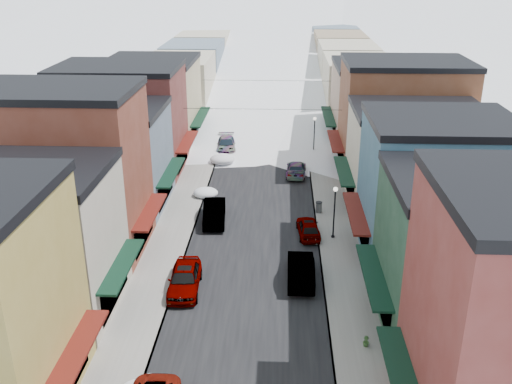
# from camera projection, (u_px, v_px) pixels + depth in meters

# --- Properties ---
(road) EXTENTS (10.00, 160.00, 0.01)m
(road) POSITION_uv_depth(u_px,v_px,m) (267.00, 118.00, 79.62)
(road) COLOR black
(road) RESTS_ON ground
(sidewalk_left) EXTENTS (3.20, 160.00, 0.15)m
(sidewalk_left) POSITION_uv_depth(u_px,v_px,m) (220.00, 117.00, 79.87)
(sidewalk_left) COLOR gray
(sidewalk_left) RESTS_ON ground
(sidewalk_right) EXTENTS (3.20, 160.00, 0.15)m
(sidewalk_right) POSITION_uv_depth(u_px,v_px,m) (314.00, 118.00, 79.32)
(sidewalk_right) COLOR gray
(sidewalk_right) RESTS_ON ground
(curb_left) EXTENTS (0.10, 160.00, 0.15)m
(curb_left) POSITION_uv_depth(u_px,v_px,m) (231.00, 117.00, 79.81)
(curb_left) COLOR slate
(curb_left) RESTS_ON ground
(curb_right) EXTENTS (0.10, 160.00, 0.15)m
(curb_right) POSITION_uv_depth(u_px,v_px,m) (303.00, 118.00, 79.38)
(curb_right) COLOR slate
(curb_right) RESTS_ON ground
(bldg_l_cream) EXTENTS (11.30, 8.20, 9.50)m
(bldg_l_cream) POSITION_uv_depth(u_px,v_px,m) (28.00, 241.00, 34.46)
(bldg_l_cream) COLOR #C0B19A
(bldg_l_cream) RESTS_ON ground
(bldg_l_brick_near) EXTENTS (12.30, 8.20, 12.50)m
(bldg_l_brick_near) POSITION_uv_depth(u_px,v_px,m) (64.00, 172.00, 41.31)
(bldg_l_brick_near) COLOR brown
(bldg_l_brick_near) RESTS_ON ground
(bldg_l_grayblue) EXTENTS (11.30, 9.20, 9.00)m
(bldg_l_grayblue) POSITION_uv_depth(u_px,v_px,m) (107.00, 157.00, 49.81)
(bldg_l_grayblue) COLOR slate
(bldg_l_grayblue) RESTS_ON ground
(bldg_l_brick_far) EXTENTS (13.30, 9.20, 11.00)m
(bldg_l_brick_far) POSITION_uv_depth(u_px,v_px,m) (122.00, 119.00, 57.79)
(bldg_l_brick_far) COLOR maroon
(bldg_l_brick_far) RESTS_ON ground
(bldg_l_tan) EXTENTS (11.30, 11.20, 10.00)m
(bldg_l_tan) POSITION_uv_depth(u_px,v_px,m) (153.00, 101.00, 67.19)
(bldg_l_tan) COLOR tan
(bldg_l_tan) RESTS_ON ground
(bldg_r_green) EXTENTS (11.30, 9.20, 9.50)m
(bldg_r_green) POSITION_uv_depth(u_px,v_px,m) (473.00, 254.00, 32.89)
(bldg_r_green) COLOR #21452F
(bldg_r_green) RESTS_ON ground
(bldg_r_blue) EXTENTS (11.30, 9.20, 10.50)m
(bldg_r_blue) POSITION_uv_depth(u_px,v_px,m) (436.00, 188.00, 41.02)
(bldg_r_blue) COLOR #36637B
(bldg_r_blue) RESTS_ON ground
(bldg_r_cream) EXTENTS (12.30, 9.20, 9.00)m
(bldg_r_cream) POSITION_uv_depth(u_px,v_px,m) (415.00, 158.00, 49.60)
(bldg_r_cream) COLOR beige
(bldg_r_cream) RESTS_ON ground
(bldg_r_brick_far) EXTENTS (13.30, 9.20, 11.50)m
(bldg_r_brick_far) POSITION_uv_depth(u_px,v_px,m) (402.00, 117.00, 57.43)
(bldg_r_brick_far) COLOR brown
(bldg_r_brick_far) RESTS_ON ground
(bldg_r_tan) EXTENTS (11.30, 11.20, 9.50)m
(bldg_r_tan) POSITION_uv_depth(u_px,v_px,m) (377.00, 104.00, 67.10)
(bldg_r_tan) COLOR #9D7C67
(bldg_r_tan) RESTS_ON ground
(distant_blocks) EXTENTS (34.00, 55.00, 8.00)m
(distant_blocks) POSITION_uv_depth(u_px,v_px,m) (271.00, 62.00, 99.37)
(distant_blocks) COLOR gray
(distant_blocks) RESTS_ON ground
(overhead_cables) EXTENTS (16.40, 15.04, 0.04)m
(overhead_cables) POSITION_uv_depth(u_px,v_px,m) (264.00, 93.00, 65.72)
(overhead_cables) COLOR black
(overhead_cables) RESTS_ON ground
(car_silver_sedan) EXTENTS (2.25, 5.14, 1.72)m
(car_silver_sedan) POSITION_uv_depth(u_px,v_px,m) (185.00, 278.00, 37.90)
(car_silver_sedan) COLOR #95979C
(car_silver_sedan) RESTS_ON ground
(car_dark_hatch) EXTENTS (2.19, 5.24, 1.69)m
(car_dark_hatch) POSITION_uv_depth(u_px,v_px,m) (214.00, 213.00, 47.78)
(car_dark_hatch) COLOR black
(car_dark_hatch) RESTS_ON ground
(car_silver_wagon) EXTENTS (2.60, 5.48, 1.54)m
(car_silver_wagon) POSITION_uv_depth(u_px,v_px,m) (226.00, 144.00, 65.59)
(car_silver_wagon) COLOR #93949A
(car_silver_wagon) RESTS_ON ground
(car_green_sedan) EXTENTS (1.84, 5.21, 1.71)m
(car_green_sedan) POSITION_uv_depth(u_px,v_px,m) (301.00, 269.00, 39.02)
(car_green_sedan) COLOR black
(car_green_sedan) RESTS_ON ground
(car_gray_suv) EXTENTS (2.01, 4.28, 1.42)m
(car_gray_suv) POSITION_uv_depth(u_px,v_px,m) (308.00, 227.00, 45.45)
(car_gray_suv) COLOR #93949B
(car_gray_suv) RESTS_ON ground
(car_black_sedan) EXTENTS (2.21, 4.92, 1.40)m
(car_black_sedan) POSITION_uv_depth(u_px,v_px,m) (296.00, 169.00, 58.21)
(car_black_sedan) COLOR black
(car_black_sedan) RESTS_ON ground
(car_lane_silver) EXTENTS (2.03, 4.14, 1.36)m
(car_lane_silver) POSITION_uv_depth(u_px,v_px,m) (255.00, 109.00, 81.71)
(car_lane_silver) COLOR gray
(car_lane_silver) RESTS_ON ground
(car_lane_white) EXTENTS (3.09, 6.30, 1.72)m
(car_lane_white) POSITION_uv_depth(u_px,v_px,m) (278.00, 94.00, 89.97)
(car_lane_white) COLOR white
(car_lane_white) RESTS_ON ground
(trash_can) EXTENTS (0.57, 0.57, 0.96)m
(trash_can) POSITION_uv_depth(u_px,v_px,m) (319.00, 207.00, 49.36)
(trash_can) COLOR #57595C
(trash_can) RESTS_ON sidewalk_right
(streetlamp_near) EXTENTS (0.35, 0.35, 4.26)m
(streetlamp_near) POSITION_uv_depth(u_px,v_px,m) (335.00, 206.00, 44.10)
(streetlamp_near) COLOR black
(streetlamp_near) RESTS_ON sidewalk_right
(streetlamp_far) EXTENTS (0.36, 0.36, 4.36)m
(streetlamp_far) POSITION_uv_depth(u_px,v_px,m) (314.00, 131.00, 63.04)
(streetlamp_far) COLOR black
(streetlamp_far) RESTS_ON sidewalk_right
(planter_far) EXTENTS (0.49, 0.49, 0.64)m
(planter_far) POSITION_uv_depth(u_px,v_px,m) (366.00, 341.00, 32.29)
(planter_far) COLOR #365D2A
(planter_far) RESTS_ON sidewalk_right
(snow_pile_mid) EXTENTS (2.29, 2.61, 0.97)m
(snow_pile_mid) POSITION_uv_depth(u_px,v_px,m) (206.00, 193.00, 52.87)
(snow_pile_mid) COLOR white
(snow_pile_mid) RESTS_ON ground
(snow_pile_far) EXTENTS (2.66, 2.84, 1.13)m
(snow_pile_far) POSITION_uv_depth(u_px,v_px,m) (223.00, 159.00, 61.48)
(snow_pile_far) COLOR white
(snow_pile_far) RESTS_ON ground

